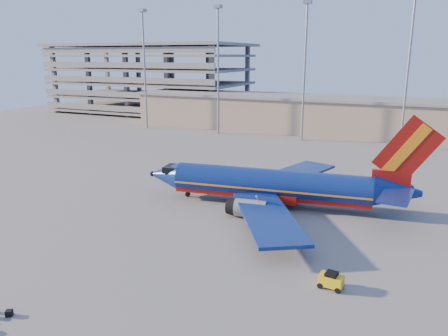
% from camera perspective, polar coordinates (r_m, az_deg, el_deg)
% --- Properties ---
extents(ground, '(220.00, 220.00, 0.00)m').
position_cam_1_polar(ground, '(52.57, 2.51, -5.37)').
color(ground, slate).
rests_on(ground, ground).
extents(terminal_building, '(122.00, 16.00, 8.50)m').
position_cam_1_polar(terminal_building, '(105.11, 19.85, 6.23)').
color(terminal_building, gray).
rests_on(terminal_building, ground).
extents(parking_garage, '(62.00, 32.00, 21.40)m').
position_cam_1_polar(parking_garage, '(144.55, -9.50, 11.85)').
color(parking_garage, slate).
rests_on(parking_garage, ground).
extents(light_mast_row, '(101.60, 1.60, 28.65)m').
position_cam_1_polar(light_mast_row, '(92.88, 16.71, 13.71)').
color(light_mast_row, gray).
rests_on(light_mast_row, ground).
extents(aircraft_main, '(34.66, 33.16, 11.76)m').
position_cam_1_polar(aircraft_main, '(53.35, 6.96, -2.32)').
color(aircraft_main, navy).
rests_on(aircraft_main, ground).
extents(baggage_tug, '(2.00, 1.36, 1.35)m').
position_cam_1_polar(baggage_tug, '(36.44, 13.82, -14.02)').
color(baggage_tug, gold).
rests_on(baggage_tug, ground).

